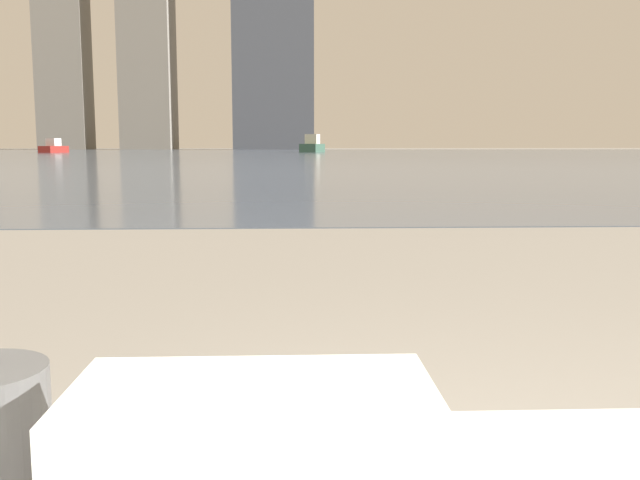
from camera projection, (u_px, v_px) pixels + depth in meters
The scene contains 5 objects.
towel_stack at pixel (254, 457), 0.58m from camera, with size 0.29×0.17×0.12m.
harbor_water at pixel (291, 154), 61.25m from camera, with size 180.00×110.00×0.01m.
harbor_boat_0 at pixel (312, 146), 72.32m from camera, with size 2.79×5.11×1.82m.
harbor_boat_1 at pixel (54, 148), 68.72m from camera, with size 1.89×3.83×1.37m.
skyline_tower_3 at pixel (273, 4), 113.52m from camera, with size 12.71×10.34×46.08m.
Camera 1 is at (-0.12, 0.26, 0.80)m, focal length 40.00 mm.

